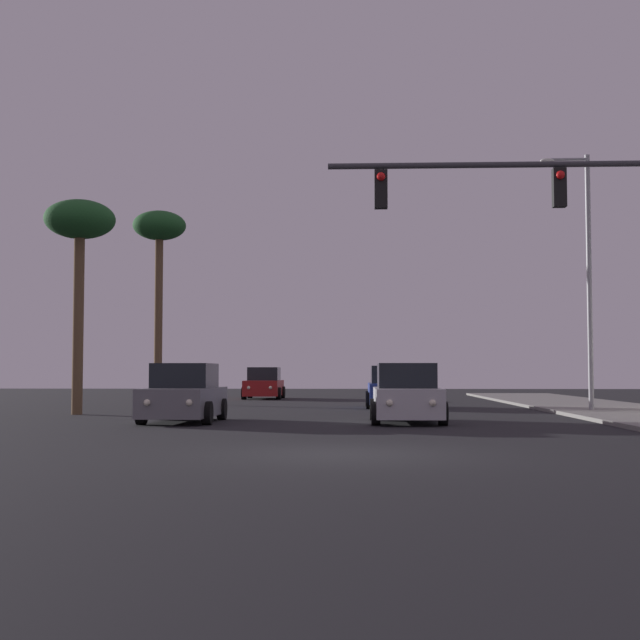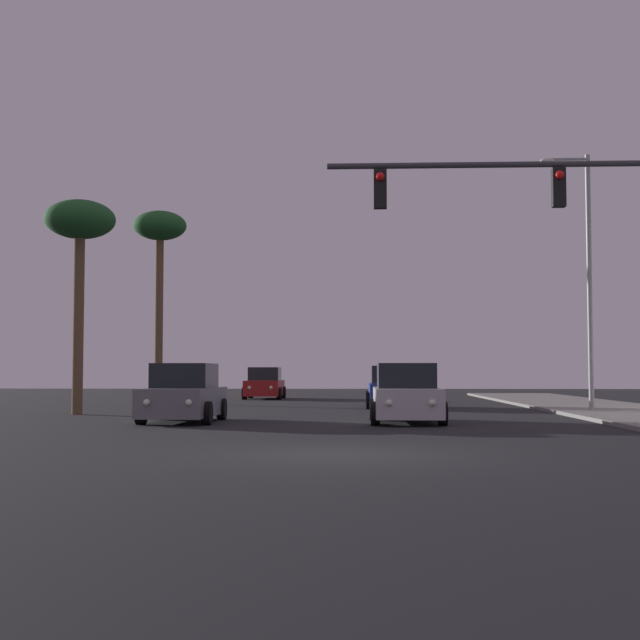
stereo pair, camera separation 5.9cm
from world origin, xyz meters
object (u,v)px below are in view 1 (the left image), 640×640
object	(u,v)px
car_silver	(407,396)
palm_tree_mid	(159,236)
car_grey	(184,395)
palm_tree_near	(80,229)
street_lamp	(585,267)
car_blue	(391,389)
car_red	(264,384)
traffic_light_mast	(579,226)

from	to	relation	value
car_silver	palm_tree_mid	world-z (taller)	palm_tree_mid
car_grey	palm_tree_near	xyz separation A→B (m)	(-4.48, 4.32, 5.53)
street_lamp	palm_tree_near	bearing A→B (deg)	-174.10
car_blue	car_silver	bearing A→B (deg)	89.83
palm_tree_mid	palm_tree_near	xyz separation A→B (m)	(-0.48, -10.00, -1.29)
car_red	palm_tree_mid	distance (m)	11.06
car_red	car_silver	size ratio (longest dim) A/B	1.00
car_silver	car_red	bearing A→B (deg)	-74.07
palm_tree_near	car_blue	bearing A→B (deg)	29.96
car_blue	traffic_light_mast	size ratio (longest dim) A/B	0.52
car_grey	palm_tree_near	bearing A→B (deg)	-42.64
car_silver	traffic_light_mast	distance (m)	7.35
traffic_light_mast	street_lamp	size ratio (longest dim) A/B	0.92
car_grey	palm_tree_near	size ratio (longest dim) A/B	0.59
car_silver	traffic_light_mast	size ratio (longest dim) A/B	0.52
car_grey	street_lamp	xyz separation A→B (m)	(13.00, 6.13, 4.36)
car_red	palm_tree_near	bearing A→B (deg)	75.90
palm_tree_near	street_lamp	bearing A→B (deg)	5.90
car_red	car_silver	xyz separation A→B (m)	(6.39, -22.06, 0.00)
car_blue	car_red	bearing A→B (deg)	-61.50
car_blue	palm_tree_near	bearing A→B (deg)	29.60
car_blue	palm_tree_near	world-z (taller)	palm_tree_near
car_grey	palm_tree_mid	bearing A→B (deg)	-73.07
street_lamp	palm_tree_near	size ratio (longest dim) A/B	1.23
car_red	traffic_light_mast	size ratio (longest dim) A/B	0.52
street_lamp	car_red	bearing A→B (deg)	129.24
car_red	traffic_light_mast	bearing A→B (deg)	110.50
street_lamp	palm_tree_mid	size ratio (longest dim) A/B	1.03
palm_tree_mid	street_lamp	bearing A→B (deg)	-25.74
car_red	car_grey	bearing A→B (deg)	90.06
car_red	car_blue	distance (m)	13.15
traffic_light_mast	palm_tree_near	size ratio (longest dim) A/B	1.14
car_silver	palm_tree_near	xyz separation A→B (m)	(-10.84, 4.31, 5.53)
car_silver	street_lamp	xyz separation A→B (m)	(6.64, 6.12, 4.36)
car_blue	traffic_light_mast	distance (m)	16.40
car_blue	palm_tree_mid	size ratio (longest dim) A/B	0.49
palm_tree_mid	palm_tree_near	distance (m)	10.09
car_grey	car_blue	size ratio (longest dim) A/B	1.00
street_lamp	palm_tree_mid	xyz separation A→B (m)	(-17.00, 8.19, 2.46)
car_silver	palm_tree_mid	size ratio (longest dim) A/B	0.49
street_lamp	car_blue	bearing A→B (deg)	146.46
car_grey	traffic_light_mast	size ratio (longest dim) A/B	0.52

